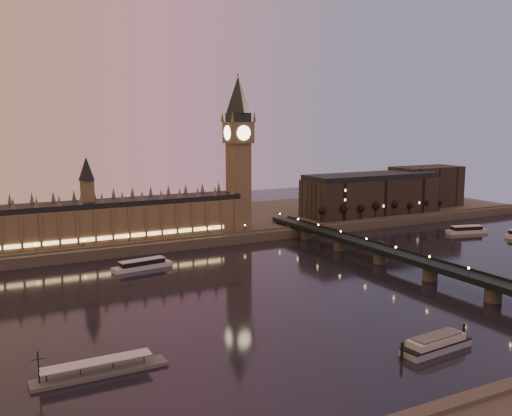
% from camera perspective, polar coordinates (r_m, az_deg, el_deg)
% --- Properties ---
extents(ground, '(700.00, 700.00, 0.00)m').
position_cam_1_polar(ground, '(262.55, -0.69, -8.80)').
color(ground, black).
rests_on(ground, ground).
extents(far_embankment, '(560.00, 130.00, 6.00)m').
position_cam_1_polar(far_embankment, '(420.64, -7.32, -1.73)').
color(far_embankment, '#423D35').
rests_on(far_embankment, ground).
extents(palace_of_westminster, '(180.00, 26.62, 52.00)m').
position_cam_1_polar(palace_of_westminster, '(356.31, -15.47, -0.84)').
color(palace_of_westminster, brown).
rests_on(palace_of_westminster, ground).
extents(big_ben, '(17.68, 17.68, 104.00)m').
position_cam_1_polar(big_ben, '(382.91, -1.78, 6.49)').
color(big_ben, brown).
rests_on(big_ben, ground).
extents(westminster_bridge, '(13.20, 260.00, 15.30)m').
position_cam_1_polar(westminster_bridge, '(312.03, 14.52, -5.18)').
color(westminster_bridge, black).
rests_on(westminster_bridge, ground).
extents(city_block, '(155.00, 45.00, 34.00)m').
position_cam_1_polar(city_block, '(473.09, 13.23, 1.63)').
color(city_block, black).
rests_on(city_block, ground).
extents(bare_tree_0, '(5.17, 5.17, 10.51)m').
position_cam_1_polar(bare_tree_0, '(408.78, 6.79, -0.49)').
color(bare_tree_0, black).
rests_on(bare_tree_0, ground).
extents(bare_tree_1, '(5.17, 5.17, 10.51)m').
position_cam_1_polar(bare_tree_1, '(418.12, 8.62, -0.32)').
color(bare_tree_1, black).
rests_on(bare_tree_1, ground).
extents(bare_tree_2, '(5.17, 5.17, 10.51)m').
position_cam_1_polar(bare_tree_2, '(427.86, 10.37, -0.16)').
color(bare_tree_2, black).
rests_on(bare_tree_2, ground).
extents(bare_tree_3, '(5.17, 5.17, 10.51)m').
position_cam_1_polar(bare_tree_3, '(437.99, 12.04, 0.00)').
color(bare_tree_3, black).
rests_on(bare_tree_3, ground).
extents(bare_tree_4, '(5.17, 5.17, 10.51)m').
position_cam_1_polar(bare_tree_4, '(448.48, 13.64, 0.15)').
color(bare_tree_4, black).
rests_on(bare_tree_4, ground).
extents(bare_tree_5, '(5.17, 5.17, 10.51)m').
position_cam_1_polar(bare_tree_5, '(459.30, 15.16, 0.29)').
color(bare_tree_5, black).
rests_on(bare_tree_5, ground).
extents(bare_tree_6, '(5.17, 5.17, 10.51)m').
position_cam_1_polar(bare_tree_6, '(470.44, 16.61, 0.42)').
color(bare_tree_6, black).
rests_on(bare_tree_6, ground).
extents(bare_tree_7, '(5.17, 5.17, 10.51)m').
position_cam_1_polar(bare_tree_7, '(481.86, 17.99, 0.55)').
color(bare_tree_7, black).
rests_on(bare_tree_7, ground).
extents(cruise_boat_a, '(33.34, 11.24, 5.23)m').
position_cam_1_polar(cruise_boat_a, '(314.19, -11.29, -5.58)').
color(cruise_boat_a, silver).
rests_on(cruise_boat_a, ground).
extents(cruise_boat_b, '(30.09, 14.55, 5.39)m').
position_cam_1_polar(cruise_boat_b, '(430.12, 20.33, -2.07)').
color(cruise_boat_b, silver).
rests_on(cruise_boat_b, ground).
extents(moored_barge, '(32.72, 10.34, 6.02)m').
position_cam_1_polar(moored_barge, '(212.88, 17.57, -12.80)').
color(moored_barge, '#92A1BA').
rests_on(moored_barge, ground).
extents(pontoon_pier, '(42.37, 7.06, 11.30)m').
position_cam_1_polar(pontoon_pier, '(192.92, -15.36, -15.45)').
color(pontoon_pier, '#595B5E').
rests_on(pontoon_pier, ground).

